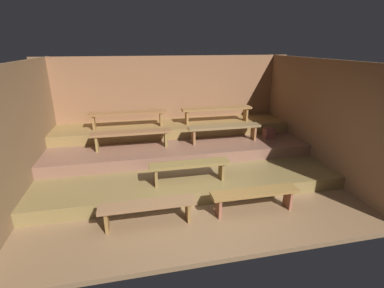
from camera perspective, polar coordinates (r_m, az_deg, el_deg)
The scene contains 15 objects.
ground at distance 6.20m, azimuth -1.38°, elevation -6.90°, with size 6.78×5.14×0.08m, color olive.
wall_back at distance 7.87m, azimuth -4.54°, elevation 8.55°, with size 6.78×0.06×2.44m, color #8F5F3E.
wall_left at distance 5.99m, azimuth -31.15°, elevation 2.15°, with size 0.06×5.14×2.44m, color olive.
wall_right at distance 6.96m, azimuth 23.87°, elevation 5.44°, with size 0.06×5.14×2.44m, color brown.
platform_lower at distance 6.55m, azimuth -2.18°, elevation -3.78°, with size 5.98×3.40×0.25m, color olive.
platform_middle at distance 7.00m, azimuth -3.06°, elevation 0.00°, with size 5.98×2.22×0.25m, color #855A47.
platform_upper at distance 7.44m, azimuth -3.78°, elevation 3.24°, with size 5.98×1.12×0.25m, color olive.
bench_floor_left at distance 4.57m, azimuth -8.95°, elevation -12.59°, with size 1.52×0.29×0.39m.
bench_floor_right at distance 4.96m, azimuth 12.65°, elevation -10.06°, with size 1.52×0.29×0.39m.
bench_lower_center at distance 5.27m, azimuth -0.53°, elevation -4.58°, with size 1.51×0.29×0.39m.
bench_middle_left at distance 6.41m, azimuth -12.19°, elevation 1.92°, with size 1.76×0.29×0.39m.
bench_middle_right at distance 6.75m, azimuth 6.59°, elevation 3.15°, with size 1.76×0.29×0.39m.
bench_upper_left at distance 7.16m, azimuth -12.97°, elevation 5.85°, with size 1.87×0.29×0.39m.
bench_upper_right at distance 7.48m, azimuth 5.09°, elevation 6.87°, with size 1.87×0.29×0.39m.
wooden_crate_middle at distance 7.30m, azimuth 15.33°, elevation 2.17°, with size 0.24×0.24×0.24m, color brown.
Camera 1 is at (-1.03, -3.28, 2.74)m, focal length 26.23 mm.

